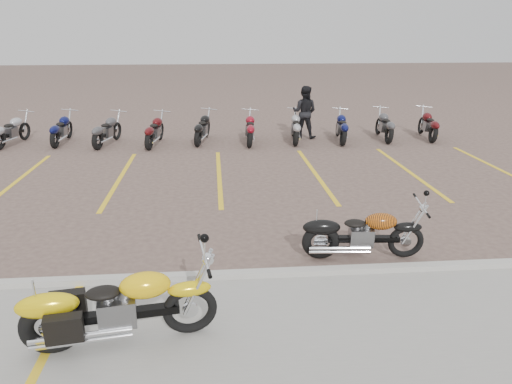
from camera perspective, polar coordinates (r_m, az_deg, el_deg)
ground at (r=10.07m, az=-3.84°, el=-4.52°), size 100.00×100.00×0.00m
concrete_apron at (r=6.17m, az=-2.78°, el=-20.79°), size 60.00×5.00×0.01m
curb at (r=8.23m, az=-3.51°, el=-9.50°), size 60.00×0.18×0.12m
parking_stripes at (r=13.85m, az=-4.23°, el=1.87°), size 38.00×5.50×0.01m
yellow_cruiser at (r=6.72m, az=-15.66°, el=-12.74°), size 2.45×0.55×1.01m
flame_cruiser at (r=8.95m, az=11.78°, el=-4.85°), size 2.14×0.37×0.88m
person_b at (r=18.68m, az=5.56°, el=9.08°), size 1.15×1.04×1.91m
bg_bike_row at (r=17.98m, az=-8.87°, el=7.29°), size 19.05×2.07×1.10m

